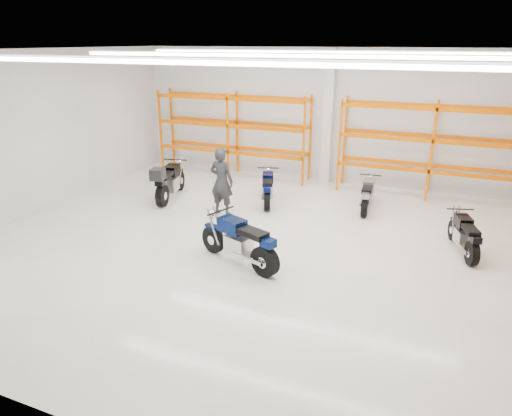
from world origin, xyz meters
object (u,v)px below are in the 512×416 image
at_px(motorcycle_back_b, 268,189).
at_px(standing_man, 222,182).
at_px(structural_column, 328,118).
at_px(motorcycle_back_a, 168,182).
at_px(motorcycle_back_c, 367,196).
at_px(motorcycle_main, 241,243).
at_px(motorcycle_back_d, 464,236).

distance_m(motorcycle_back_b, standing_man, 1.68).
bearing_deg(structural_column, motorcycle_back_a, -137.03).
xyz_separation_m(motorcycle_back_a, motorcycle_back_b, (2.95, 0.87, -0.13)).
xyz_separation_m(motorcycle_back_c, structural_column, (-1.84, 2.29, 1.81)).
height_order(motorcycle_main, motorcycle_back_b, motorcycle_main).
distance_m(motorcycle_main, motorcycle_back_d, 5.20).
relative_size(motorcycle_back_b, standing_man, 1.00).
bearing_deg(motorcycle_main, motorcycle_back_d, 28.98).
xyz_separation_m(motorcycle_main, motorcycle_back_b, (-0.93, 4.04, -0.07)).
distance_m(motorcycle_main, motorcycle_back_c, 5.02).
xyz_separation_m(motorcycle_back_d, structural_column, (-4.42, 4.39, 1.82)).
relative_size(motorcycle_back_a, motorcycle_back_b, 1.23).
xyz_separation_m(motorcycle_back_a, standing_man, (2.08, -0.46, 0.38)).
distance_m(motorcycle_back_a, motorcycle_back_c, 6.03).
xyz_separation_m(motorcycle_back_a, structural_column, (4.01, 3.74, 1.66)).
xyz_separation_m(motorcycle_back_b, motorcycle_back_c, (2.90, 0.58, -0.02)).
distance_m(motorcycle_main, motorcycle_back_a, 5.01).
xyz_separation_m(motorcycle_back_d, standing_man, (-6.35, 0.18, 0.54)).
bearing_deg(motorcycle_back_d, structural_column, 135.20).
distance_m(standing_man, structural_column, 4.80).
bearing_deg(motorcycle_back_d, motorcycle_back_c, 140.91).
bearing_deg(motorcycle_main, structural_column, 88.91).
height_order(motorcycle_main, structural_column, structural_column).
bearing_deg(motorcycle_main, motorcycle_back_a, 140.79).
bearing_deg(structural_column, standing_man, -114.75).
relative_size(motorcycle_back_a, motorcycle_back_c, 1.24).
distance_m(motorcycle_back_a, standing_man, 2.16).
bearing_deg(motorcycle_back_d, motorcycle_back_a, 175.60).
height_order(motorcycle_back_c, standing_man, standing_man).
height_order(motorcycle_back_d, structural_column, structural_column).
distance_m(motorcycle_back_b, motorcycle_back_c, 2.95).
bearing_deg(motorcycle_main, motorcycle_back_c, 66.91).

